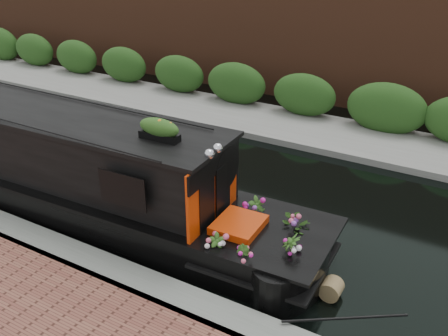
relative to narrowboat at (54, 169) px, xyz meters
The scene contains 7 objects.
ground 3.26m from the narrowboat, 37.07° to the left, with size 80.00×80.00×0.00m, color black.
near_bank_coping 2.98m from the narrowboat, 28.83° to the right, with size 40.00×0.60×0.50m, color slate.
far_bank_path 6.65m from the narrowboat, 67.53° to the left, with size 40.00×2.40×0.34m, color gray.
far_hedge 7.49m from the narrowboat, 70.17° to the left, with size 40.00×1.10×2.80m, color #214617.
far_brick_wall 9.48m from the narrowboat, 74.50° to the left, with size 40.00×1.00×8.00m, color #552D1C.
narrowboat is the anchor object (origin of this frame).
rope_fender 5.86m from the narrowboat, ahead, with size 0.32×0.32×0.30m, color olive.
Camera 1 is at (4.89, -7.94, 5.20)m, focal length 40.00 mm.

